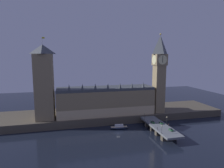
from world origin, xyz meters
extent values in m
plane|color=black|center=(0.00, 0.00, 0.00)|extent=(400.00, 400.00, 0.00)
cube|color=#4C4438|center=(0.00, 39.00, 3.23)|extent=(220.00, 42.00, 6.46)
cube|color=#8E7A56|center=(-3.14, 31.90, 17.54)|extent=(85.66, 22.80, 22.15)
cube|color=#D5B989|center=(-3.14, 20.38, 10.45)|extent=(85.66, 0.20, 7.97)
cube|color=#42474C|center=(-3.14, 31.90, 29.81)|extent=(85.66, 20.98, 2.40)
cone|color=#42474C|center=(-35.26, 22.21, 33.45)|extent=(2.40, 2.40, 4.87)
cone|color=#42474C|center=(-24.55, 22.21, 33.45)|extent=(2.40, 2.40, 4.87)
cone|color=#42474C|center=(-13.84, 22.21, 33.45)|extent=(2.40, 2.40, 4.87)
cone|color=#42474C|center=(-3.14, 22.21, 33.45)|extent=(2.40, 2.40, 4.87)
cone|color=#42474C|center=(7.57, 22.21, 33.45)|extent=(2.40, 2.40, 4.87)
cone|color=#42474C|center=(18.28, 22.21, 33.45)|extent=(2.40, 2.40, 4.87)
cone|color=#42474C|center=(28.98, 22.21, 33.45)|extent=(2.40, 2.40, 4.87)
cube|color=#8E7A56|center=(45.95, 26.06, 28.40)|extent=(9.12, 9.12, 43.88)
cube|color=#8E7A56|center=(45.95, 26.06, 55.38)|extent=(10.76, 10.76, 10.08)
cylinder|color=beige|center=(45.95, 20.55, 55.38)|extent=(8.31, 0.25, 8.31)
cylinder|color=beige|center=(45.95, 31.56, 55.38)|extent=(8.31, 0.25, 8.31)
cylinder|color=beige|center=(51.45, 26.06, 55.38)|extent=(0.25, 8.31, 8.31)
cylinder|color=beige|center=(40.45, 26.06, 55.38)|extent=(0.25, 8.31, 8.31)
cube|color=black|center=(45.95, 20.37, 56.01)|extent=(0.36, 0.10, 6.24)
pyramid|color=#42474C|center=(45.95, 26.06, 68.84)|extent=(10.76, 10.76, 16.83)
sphere|color=gold|center=(45.95, 26.06, 78.05)|extent=(1.60, 1.60, 1.60)
cube|color=#8E7A56|center=(-54.92, 28.76, 33.35)|extent=(14.51, 14.51, 53.77)
pyramid|color=#42474C|center=(-54.92, 28.76, 63.95)|extent=(14.80, 14.80, 7.44)
cylinder|color=#99999E|center=(-54.92, 28.76, 70.67)|extent=(0.24, 0.24, 6.00)
cube|color=gold|center=(-53.82, 28.76, 72.77)|extent=(2.00, 0.08, 1.20)
cube|color=slate|center=(31.60, -5.00, 4.99)|extent=(12.82, 46.00, 1.40)
cube|color=#4C4438|center=(31.60, -18.80, 2.14)|extent=(10.90, 3.20, 4.29)
cube|color=#4C4438|center=(31.60, -9.60, 2.14)|extent=(10.90, 3.20, 4.29)
cube|color=#4C4438|center=(31.60, -0.40, 2.14)|extent=(10.90, 3.20, 4.29)
cube|color=#4C4438|center=(31.60, 8.80, 2.14)|extent=(10.90, 3.20, 4.29)
cube|color=#235633|center=(28.78, 1.12, 6.21)|extent=(1.73, 4.75, 0.70)
cube|color=black|center=(28.78, 1.12, 6.79)|extent=(1.42, 2.14, 0.45)
cylinder|color=black|center=(27.96, 2.59, 6.01)|extent=(0.22, 0.64, 0.64)
cylinder|color=black|center=(29.61, 2.59, 6.01)|extent=(0.22, 0.64, 0.64)
cylinder|color=black|center=(27.96, -0.35, 6.01)|extent=(0.22, 0.64, 0.64)
cylinder|color=black|center=(29.61, -0.35, 6.01)|extent=(0.22, 0.64, 0.64)
cube|color=#235633|center=(34.42, -16.80, 6.30)|extent=(1.84, 3.91, 0.88)
cube|color=black|center=(34.42, -16.80, 6.97)|extent=(1.51, 1.76, 0.45)
cylinder|color=black|center=(35.30, -18.02, 6.01)|extent=(0.22, 0.64, 0.64)
cylinder|color=black|center=(33.55, -18.02, 6.01)|extent=(0.22, 0.64, 0.64)
cylinder|color=black|center=(35.30, -15.59, 6.01)|extent=(0.22, 0.64, 0.64)
cylinder|color=black|center=(33.55, -15.59, 6.01)|extent=(0.22, 0.64, 0.64)
cube|color=#235633|center=(34.42, -2.09, 6.22)|extent=(1.70, 4.47, 0.72)
cube|color=black|center=(34.42, -2.09, 6.81)|extent=(1.40, 2.01, 0.45)
cylinder|color=black|center=(35.23, -3.48, 6.01)|extent=(0.22, 0.64, 0.64)
cylinder|color=black|center=(33.61, -3.48, 6.01)|extent=(0.22, 0.64, 0.64)
cylinder|color=black|center=(35.23, -0.70, 6.01)|extent=(0.22, 0.64, 0.64)
cylinder|color=black|center=(33.61, -0.70, 6.01)|extent=(0.22, 0.64, 0.64)
cylinder|color=black|center=(25.96, -12.30, 6.12)|extent=(0.28, 0.28, 0.87)
cylinder|color=black|center=(25.96, -12.30, 6.92)|extent=(0.38, 0.38, 0.72)
sphere|color=tan|center=(25.96, -12.30, 7.40)|extent=(0.24, 0.24, 0.24)
cylinder|color=black|center=(37.24, -8.72, 6.13)|extent=(0.28, 0.28, 0.88)
cylinder|color=brown|center=(37.24, -8.72, 6.93)|extent=(0.38, 0.38, 0.73)
sphere|color=tan|center=(37.24, -8.72, 7.41)|extent=(0.24, 0.24, 0.24)
cylinder|color=black|center=(25.96, 4.06, 6.10)|extent=(0.28, 0.28, 0.83)
cylinder|color=navy|center=(25.96, 4.06, 6.86)|extent=(0.38, 0.38, 0.69)
sphere|color=tan|center=(25.96, 4.06, 7.32)|extent=(0.23, 0.23, 0.23)
cylinder|color=#2D3333|center=(25.56, -19.72, 5.94)|extent=(0.56, 0.56, 0.50)
cylinder|color=#2D3333|center=(25.56, -19.72, 8.52)|extent=(0.18, 0.18, 4.67)
sphere|color=#F9E5A3|center=(25.56, -19.72, 11.41)|extent=(0.60, 0.60, 0.60)
sphere|color=#F9E5A3|center=(25.11, -19.72, 11.06)|extent=(0.44, 0.44, 0.44)
sphere|color=#F9E5A3|center=(26.01, -19.72, 11.06)|extent=(0.44, 0.44, 0.44)
cylinder|color=#2D3333|center=(37.64, -5.00, 5.94)|extent=(0.56, 0.56, 0.50)
cylinder|color=#2D3333|center=(37.64, -5.00, 8.74)|extent=(0.18, 0.18, 5.11)
sphere|color=#F9E5A3|center=(37.64, -5.00, 11.85)|extent=(0.60, 0.60, 0.60)
sphere|color=#F9E5A3|center=(37.19, -5.00, 11.50)|extent=(0.44, 0.44, 0.44)
sphere|color=#F9E5A3|center=(38.09, -5.00, 11.50)|extent=(0.44, 0.44, 0.44)
cylinder|color=#2D3333|center=(25.56, 9.72, 5.94)|extent=(0.56, 0.56, 0.50)
cylinder|color=#2D3333|center=(25.56, 9.72, 8.91)|extent=(0.18, 0.18, 5.45)
sphere|color=#F9E5A3|center=(25.56, 9.72, 12.18)|extent=(0.60, 0.60, 0.60)
sphere|color=#F9E5A3|center=(25.11, 9.72, 11.83)|extent=(0.44, 0.44, 0.44)
sphere|color=#F9E5A3|center=(26.01, 9.72, 11.83)|extent=(0.44, 0.44, 0.44)
ellipsoid|color=#1E2842|center=(3.12, 8.89, 0.92)|extent=(15.30, 5.06, 1.85)
cube|color=tan|center=(3.12, 8.89, 1.76)|extent=(13.43, 4.15, 0.24)
cube|color=silver|center=(3.12, 8.89, 2.81)|extent=(6.94, 2.91, 1.85)
camera|label=1|loc=(-35.76, -130.88, 57.19)|focal=30.00mm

